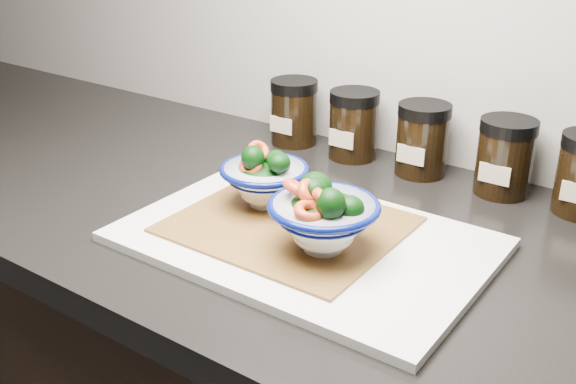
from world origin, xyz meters
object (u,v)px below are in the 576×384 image
Objects in this scene: bowl_left at (264,178)px; cutting_board at (305,240)px; spice_jar_c at (422,139)px; spice_jar_d at (505,157)px; bowl_right at (323,217)px; spice_jar_a at (294,112)px; spice_jar_b at (354,125)px.

cutting_board is at bearing -22.66° from bowl_left.
spice_jar_d is (0.13, 0.00, 0.00)m from spice_jar_c.
bowl_right reaches higher than bowl_left.
spice_jar_a reaches higher than bowl_left.
spice_jar_b is at bearing 180.00° from spice_jar_d.
spice_jar_b and spice_jar_d have the same top height.
spice_jar_d is at bearing 71.50° from bowl_right.
spice_jar_b is at bearing 109.39° from cutting_board.
spice_jar_d reaches higher than cutting_board.
spice_jar_a is at bearing 117.06° from bowl_left.
spice_jar_b is at bearing 0.00° from spice_jar_a.
cutting_board is at bearing -93.46° from spice_jar_c.
spice_jar_b is at bearing 92.82° from bowl_left.
spice_jar_d is (0.24, 0.26, 0.00)m from bowl_left.
cutting_board is 3.98× the size of spice_jar_d.
spice_jar_c is at bearing 0.00° from spice_jar_a.
bowl_right is 1.19× the size of spice_jar_b.
bowl_right reaches higher than spice_jar_a.
spice_jar_d reaches higher than bowl_left.
spice_jar_d is (0.15, 0.30, 0.05)m from cutting_board.
spice_jar_b and spice_jar_c have the same top height.
spice_jar_a is at bearing 127.01° from cutting_board.
spice_jar_a is at bearing 180.00° from spice_jar_d.
bowl_right is at bearing -85.95° from spice_jar_c.
spice_jar_a reaches higher than cutting_board.
bowl_right reaches higher than spice_jar_b.
bowl_right reaches higher than spice_jar_d.
bowl_right is at bearing -50.36° from spice_jar_a.
bowl_left is at bearing -87.18° from spice_jar_b.
bowl_right reaches higher than cutting_board.
spice_jar_c is (0.11, 0.26, 0.00)m from bowl_left.
cutting_board is 0.38m from spice_jar_a.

